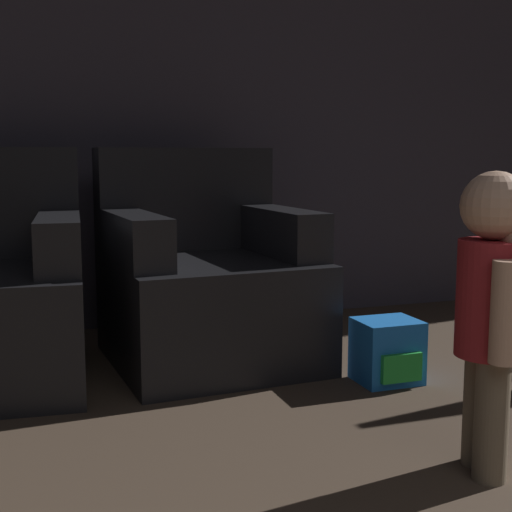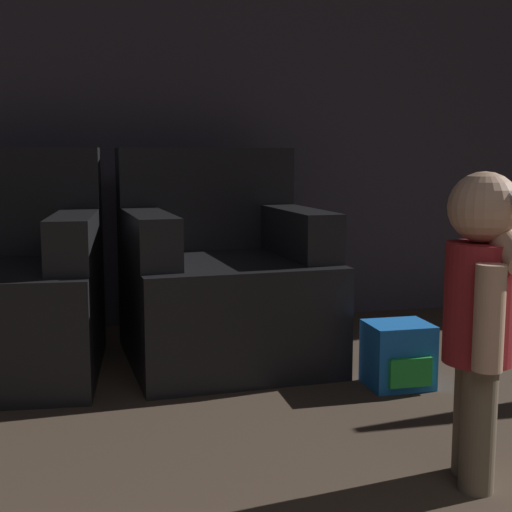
{
  "view_description": "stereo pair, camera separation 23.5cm",
  "coord_description": "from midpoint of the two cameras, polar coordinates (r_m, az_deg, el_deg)",
  "views": [
    {
      "loc": [
        -0.82,
        0.88,
        0.87
      ],
      "look_at": [
        -0.05,
        3.09,
        0.54
      ],
      "focal_mm": 50.0,
      "sensor_mm": 36.0,
      "label": 1
    },
    {
      "loc": [
        -0.59,
        0.82,
        0.87
      ],
      "look_at": [
        -0.05,
        3.09,
        0.54
      ],
      "focal_mm": 50.0,
      "sensor_mm": 36.0,
      "label": 2
    }
  ],
  "objects": [
    {
      "name": "person_toddler",
      "position": [
        1.97,
        20.88,
        -3.6
      ],
      "size": [
        0.18,
        0.33,
        0.83
      ],
      "rotation": [
        0.0,
        0.0,
        -1.9
      ],
      "color": "brown",
      "rests_on": "ground_plane"
    },
    {
      "name": "armchair_right",
      "position": [
        3.05,
        -0.52,
        -2.27
      ],
      "size": [
        0.85,
        0.88,
        0.9
      ],
      "rotation": [
        0.0,
        0.0,
        0.06
      ],
      "color": "black",
      "rests_on": "ground_plane"
    },
    {
      "name": "toy_backpack",
      "position": [
        2.79,
        13.72,
        -7.75
      ],
      "size": [
        0.23,
        0.22,
        0.24
      ],
      "color": "blue",
      "rests_on": "ground_plane"
    },
    {
      "name": "wall_back",
      "position": [
        3.74,
        -2.5,
        14.66
      ],
      "size": [
        8.4,
        0.05,
        2.6
      ],
      "color": "#3D3842",
      "rests_on": "ground_plane"
    }
  ]
}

